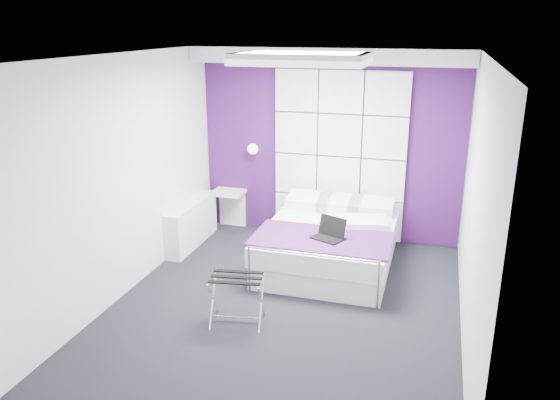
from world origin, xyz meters
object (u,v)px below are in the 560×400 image
(nightstand, at_px, (229,192))
(luggage_rack, at_px, (237,299))
(wall_lamp, at_px, (254,148))
(laptop, at_px, (328,233))
(bed, at_px, (329,243))
(radiator, at_px, (192,224))

(nightstand, height_order, luggage_rack, nightstand)
(wall_lamp, distance_m, laptop, 1.99)
(bed, relative_size, luggage_rack, 3.73)
(radiator, bearing_deg, luggage_rack, -52.90)
(bed, bearing_deg, wall_lamp, 145.65)
(luggage_rack, bearing_deg, wall_lamp, 95.50)
(nightstand, bearing_deg, luggage_rack, -66.75)
(wall_lamp, height_order, luggage_rack, wall_lamp)
(radiator, relative_size, bed, 0.63)
(radiator, distance_m, bed, 1.93)
(wall_lamp, distance_m, nightstand, 0.77)
(bed, height_order, nightstand, bed)
(nightstand, distance_m, luggage_rack, 2.69)
(nightstand, bearing_deg, radiator, -109.80)
(wall_lamp, distance_m, radiator, 1.35)
(wall_lamp, bearing_deg, bed, -34.35)
(wall_lamp, relative_size, radiator, 0.12)
(radiator, height_order, luggage_rack, radiator)
(bed, bearing_deg, radiator, 176.46)
(laptop, bearing_deg, wall_lamp, 159.27)
(nightstand, bearing_deg, wall_lamp, 6.00)
(wall_lamp, bearing_deg, luggage_rack, -74.87)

